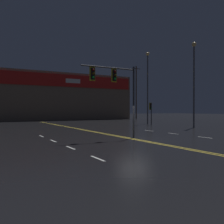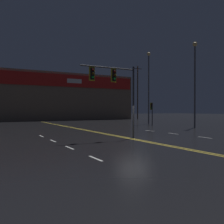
% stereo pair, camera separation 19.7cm
% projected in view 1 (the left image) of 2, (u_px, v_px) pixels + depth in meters
% --- Properties ---
extents(ground_plane, '(200.00, 200.00, 0.00)m').
position_uv_depth(ground_plane, '(134.00, 139.00, 18.63)').
color(ground_plane, black).
extents(road_markings, '(16.55, 60.00, 0.01)m').
position_uv_depth(road_markings, '(163.00, 141.00, 17.48)').
color(road_markings, gold).
rests_on(road_markings, ground).
extents(traffic_signal_median, '(4.47, 0.36, 5.54)m').
position_uv_depth(traffic_signal_median, '(114.00, 82.00, 18.50)').
color(traffic_signal_median, '#38383D').
rests_on(traffic_signal_median, ground).
extents(traffic_signal_corner_northeast, '(0.42, 0.36, 3.18)m').
position_uv_depth(traffic_signal_corner_northeast, '(151.00, 109.00, 35.04)').
color(traffic_signal_corner_northeast, '#38383D').
rests_on(traffic_signal_corner_northeast, ground).
extents(streetlight_near_left, '(0.56, 0.56, 11.10)m').
position_uv_depth(streetlight_near_left, '(148.00, 79.00, 38.56)').
color(streetlight_near_left, '#59595E').
rests_on(streetlight_near_left, ground).
extents(streetlight_near_right, '(0.56, 0.56, 10.47)m').
position_uv_depth(streetlight_near_right, '(194.00, 74.00, 30.48)').
color(streetlight_near_right, '#59595E').
rests_on(streetlight_near_right, ground).
extents(building_backdrop, '(43.91, 10.23, 9.96)m').
position_uv_depth(building_backdrop, '(30.00, 97.00, 52.98)').
color(building_backdrop, '#7A6651').
rests_on(building_backdrop, ground).
extents(utility_pole_row, '(46.83, 0.26, 12.78)m').
position_uv_depth(utility_pole_row, '(38.00, 87.00, 47.32)').
color(utility_pole_row, '#4C3828').
rests_on(utility_pole_row, ground).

